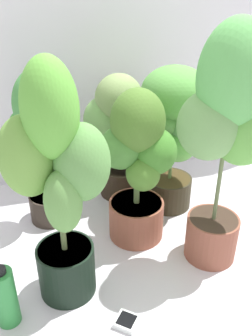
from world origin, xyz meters
The scene contains 10 objects.
ground_plane centered at (0.00, 0.00, 0.00)m, with size 8.00×8.00×0.00m, color silver.
mylar_back_wall centered at (0.00, 0.86, 1.00)m, with size 3.20×0.01×2.00m, color silver.
potted_plant_center centered at (0.04, 0.16, 0.41)m, with size 0.39×0.29×0.76m.
potted_plant_back_left centered at (-0.38, 0.43, 0.48)m, with size 0.33×0.32×0.80m.
potted_plant_front_right centered at (0.32, -0.07, 0.63)m, with size 0.44×0.35×1.05m.
potted_plant_front_left centered at (-0.34, -0.10, 0.53)m, with size 0.42×0.28×0.97m.
potted_plant_back_center centered at (0.04, 0.57, 0.43)m, with size 0.37×0.28×0.72m.
potted_plant_back_right centered at (0.29, 0.37, 0.49)m, with size 0.48×0.48×0.79m.
hygrometer_box centered at (-0.16, -0.33, 0.01)m, with size 0.11×0.11×0.03m.
nutrient_bottle centered at (-0.58, -0.20, 0.13)m, with size 0.09×0.09×0.27m.
Camera 1 is at (-0.41, -1.22, 1.19)m, focal length 38.82 mm.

